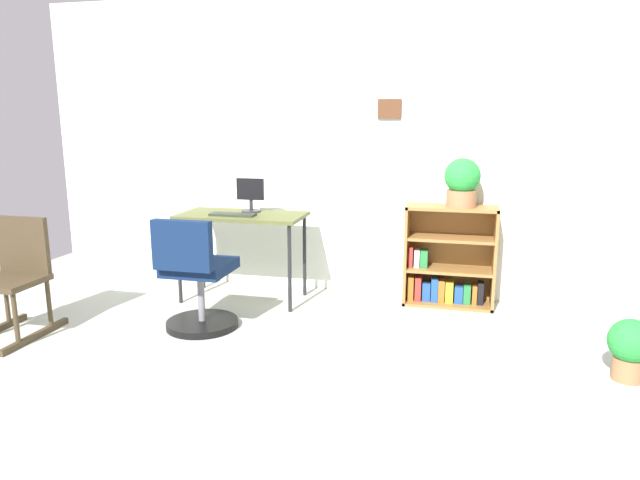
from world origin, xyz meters
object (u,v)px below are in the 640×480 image
(potted_plant_on_shelf, at_px, (462,182))
(rocking_chair, at_px, (15,276))
(potted_plant_floor, at_px, (630,346))
(monitor, at_px, (251,195))
(bookshelf_low, at_px, (447,261))
(desk, at_px, (242,221))
(keyboard, at_px, (233,215))
(office_chair, at_px, (197,282))

(potted_plant_on_shelf, bearing_deg, rocking_chair, -155.60)
(potted_plant_floor, bearing_deg, monitor, 159.64)
(monitor, xyz_separation_m, rocking_chair, (-1.30, -1.22, -0.45))
(bookshelf_low, bearing_deg, desk, -169.76)
(rocking_chair, relative_size, bookshelf_low, 1.01)
(potted_plant_on_shelf, height_order, potted_plant_floor, potted_plant_on_shelf)
(desk, relative_size, rocking_chair, 1.25)
(keyboard, xyz_separation_m, rocking_chair, (-1.22, -1.01, -0.31))
(potted_plant_on_shelf, bearing_deg, keyboard, -168.74)
(rocking_chair, relative_size, potted_plant_on_shelf, 2.15)
(desk, xyz_separation_m, potted_plant_floor, (2.73, -0.89, -0.46))
(keyboard, height_order, bookshelf_low, bookshelf_low)
(potted_plant_on_shelf, bearing_deg, desk, -171.90)
(potted_plant_floor, bearing_deg, potted_plant_on_shelf, 130.98)
(monitor, relative_size, keyboard, 0.76)
(monitor, distance_m, rocking_chair, 1.84)
(keyboard, xyz_separation_m, potted_plant_on_shelf, (1.78, 0.35, 0.27))
(desk, height_order, office_chair, office_chair)
(office_chair, distance_m, rocking_chair, 1.26)
(office_chair, height_order, bookshelf_low, office_chair)
(office_chair, bearing_deg, keyboard, 88.18)
(bookshelf_low, height_order, potted_plant_on_shelf, potted_plant_on_shelf)
(desk, xyz_separation_m, bookshelf_low, (1.66, 0.30, -0.31))
(rocking_chair, bearing_deg, monitor, 43.17)
(desk, height_order, monitor, monitor)
(monitor, height_order, bookshelf_low, monitor)
(desk, distance_m, potted_plant_on_shelf, 1.79)
(desk, relative_size, potted_plant_on_shelf, 2.68)
(desk, height_order, potted_plant_floor, desk)
(potted_plant_floor, bearing_deg, keyboard, 164.13)
(office_chair, relative_size, bookshelf_low, 1.03)
(desk, height_order, potted_plant_on_shelf, potted_plant_on_shelf)
(bookshelf_low, bearing_deg, potted_plant_on_shelf, -31.63)
(office_chair, relative_size, potted_plant_on_shelf, 2.19)
(potted_plant_floor, bearing_deg, rocking_chair, -176.84)
(keyboard, xyz_separation_m, bookshelf_low, (1.69, 0.41, -0.38))
(desk, distance_m, rocking_chair, 1.70)
(potted_plant_on_shelf, bearing_deg, monitor, -175.22)
(desk, height_order, rocking_chair, rocking_chair)
(rocking_chair, bearing_deg, bookshelf_low, 25.85)
(office_chair, bearing_deg, potted_plant_on_shelf, 29.19)
(office_chair, xyz_separation_m, rocking_chair, (-1.20, -0.36, 0.07))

